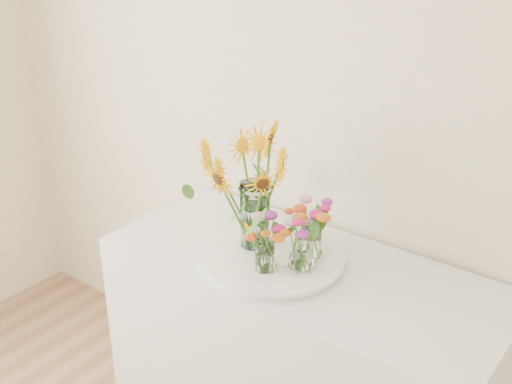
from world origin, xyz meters
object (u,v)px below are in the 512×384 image
(small_vase_c, at_px, (311,241))
(tray, at_px, (273,260))
(small_vase_b, at_px, (302,253))
(mason_jar, at_px, (255,215))
(small_vase_a, at_px, (265,256))
(counter, at_px, (299,370))

(small_vase_c, bearing_deg, tray, -141.82)
(tray, height_order, small_vase_b, small_vase_b)
(small_vase_c, bearing_deg, mason_jar, -164.23)
(small_vase_b, xyz_separation_m, small_vase_c, (-0.02, 0.09, -0.00))
(mason_jar, distance_m, small_vase_c, 0.21)
(small_vase_b, bearing_deg, small_vase_c, 103.02)
(small_vase_a, bearing_deg, small_vase_c, 67.04)
(mason_jar, xyz_separation_m, small_vase_a, (0.13, -0.11, -0.07))
(mason_jar, distance_m, small_vase_a, 0.18)
(tray, bearing_deg, mason_jar, 166.29)
(small_vase_a, bearing_deg, small_vase_b, 41.54)
(counter, xyz_separation_m, small_vase_c, (0.01, 0.03, 0.53))
(counter, height_order, small_vase_b, small_vase_b)
(counter, distance_m, small_vase_c, 0.54)
(counter, xyz_separation_m, mason_jar, (-0.19, -0.03, 0.60))
(small_vase_b, bearing_deg, mason_jar, 171.72)
(small_vase_a, relative_size, small_vase_b, 0.88)
(counter, bearing_deg, small_vase_b, -62.60)
(tray, relative_size, mason_jar, 1.93)
(mason_jar, bearing_deg, counter, 8.25)
(mason_jar, relative_size, small_vase_b, 1.96)
(tray, relative_size, small_vase_c, 3.92)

